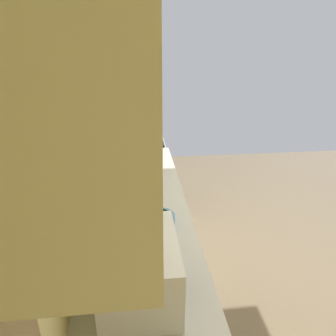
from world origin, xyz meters
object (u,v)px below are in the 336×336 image
(microwave, at_px, (140,268))
(kettle, at_px, (151,159))
(bowl, at_px, (159,219))
(oven_range, at_px, (139,173))

(microwave, xyz_separation_m, kettle, (1.43, -0.12, -0.05))
(bowl, relative_size, kettle, 1.03)
(oven_range, distance_m, microwave, 2.36)
(microwave, relative_size, kettle, 2.32)
(oven_range, distance_m, bowl, 1.82)
(oven_range, height_order, microwave, microwave)
(oven_range, xyz_separation_m, microwave, (-2.30, 0.01, 0.57))
(microwave, distance_m, bowl, 0.56)
(bowl, bearing_deg, kettle, 0.00)
(bowl, bearing_deg, oven_range, 3.54)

